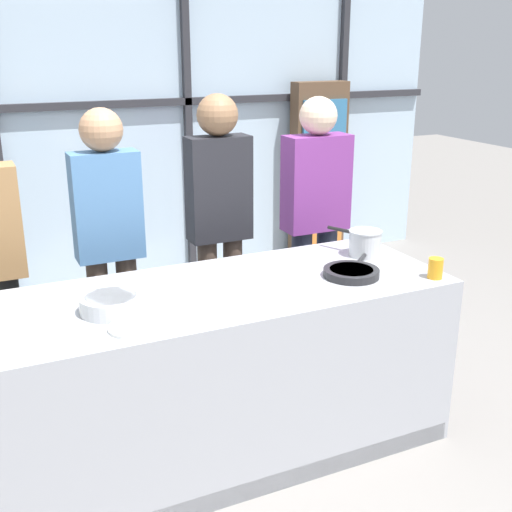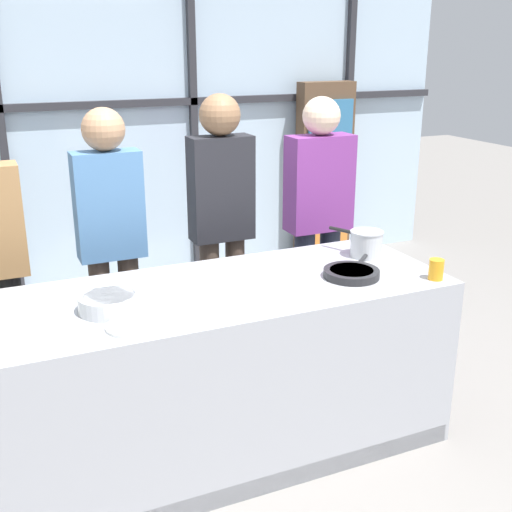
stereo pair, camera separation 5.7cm
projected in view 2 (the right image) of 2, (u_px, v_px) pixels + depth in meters
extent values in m
plane|color=gray|center=(223.00, 448.00, 3.35)|extent=(18.00, 18.00, 0.00)
cube|color=silver|center=(102.00, 122.00, 5.20)|extent=(6.40, 0.04, 2.80)
cube|color=#2D2D33|center=(102.00, 105.00, 5.11)|extent=(6.40, 0.06, 0.06)
cube|color=#2D2D33|center=(1.00, 127.00, 4.86)|extent=(0.06, 0.06, 2.80)
cube|color=#2D2D33|center=(194.00, 118.00, 5.45)|extent=(0.06, 0.06, 2.80)
cube|color=#2D2D33|center=(348.00, 111.00, 6.05)|extent=(0.06, 0.06, 2.80)
cube|color=brown|center=(324.00, 174.00, 5.99)|extent=(0.53, 0.16, 1.68)
cube|color=orange|center=(327.00, 225.00, 6.06)|extent=(0.44, 0.03, 0.37)
cube|color=#994C93|center=(329.00, 173.00, 5.90)|extent=(0.44, 0.03, 0.37)
cube|color=teal|center=(331.00, 121.00, 5.75)|extent=(0.44, 0.03, 0.37)
cube|color=#A8AAB2|center=(221.00, 371.00, 3.21)|extent=(2.25, 0.84, 0.90)
cube|color=black|center=(359.00, 267.00, 3.37)|extent=(0.52, 0.52, 0.01)
cube|color=black|center=(254.00, 487.00, 2.98)|extent=(2.20, 0.03, 0.10)
cylinder|color=#38383D|center=(351.00, 278.00, 3.21)|extent=(0.13, 0.13, 0.01)
cylinder|color=#38383D|center=(392.00, 271.00, 3.31)|extent=(0.13, 0.13, 0.01)
cylinder|color=#38383D|center=(326.00, 263.00, 3.43)|extent=(0.13, 0.13, 0.01)
cylinder|color=#38383D|center=(366.00, 257.00, 3.53)|extent=(0.13, 0.13, 0.01)
cylinder|color=black|center=(16.00, 343.00, 3.60)|extent=(0.14, 0.14, 0.83)
cylinder|color=#47382D|center=(132.00, 321.00, 3.85)|extent=(0.12, 0.12, 0.84)
cylinder|color=#47382D|center=(104.00, 326.00, 3.78)|extent=(0.12, 0.12, 0.84)
cube|color=#4C7AAD|center=(109.00, 205.00, 3.59)|extent=(0.38, 0.17, 0.61)
sphere|color=tan|center=(103.00, 129.00, 3.45)|extent=(0.24, 0.24, 0.24)
cylinder|color=#47382D|center=(235.00, 302.00, 4.10)|extent=(0.12, 0.12, 0.87)
cylinder|color=#47382D|center=(211.00, 306.00, 4.04)|extent=(0.12, 0.12, 0.87)
cube|color=#232328|center=(221.00, 189.00, 3.83)|extent=(0.38, 0.17, 0.63)
sphere|color=#8C6647|center=(220.00, 115.00, 3.70)|extent=(0.24, 0.24, 0.24)
cylinder|color=#232838|center=(328.00, 287.00, 4.37)|extent=(0.14, 0.14, 0.85)
cylinder|color=#232838|center=(303.00, 292.00, 4.30)|extent=(0.14, 0.14, 0.85)
cube|color=#7A3384|center=(319.00, 183.00, 4.10)|extent=(0.42, 0.19, 0.61)
sphere|color=beige|center=(321.00, 116.00, 3.97)|extent=(0.24, 0.24, 0.24)
cylinder|color=#232326|center=(351.00, 273.00, 3.21)|extent=(0.28, 0.28, 0.04)
cylinder|color=#B26B2D|center=(352.00, 270.00, 3.20)|extent=(0.22, 0.22, 0.01)
cylinder|color=#232326|center=(365.00, 257.00, 3.42)|extent=(0.18, 0.17, 0.02)
cylinder|color=silver|center=(366.00, 244.00, 3.50)|extent=(0.17, 0.17, 0.14)
cylinder|color=silver|center=(367.00, 232.00, 3.48)|extent=(0.18, 0.18, 0.01)
cylinder|color=black|center=(341.00, 230.00, 3.59)|extent=(0.08, 0.15, 0.02)
cylinder|color=white|center=(133.00, 326.00, 2.64)|extent=(0.22, 0.22, 0.01)
cylinder|color=silver|center=(110.00, 302.00, 2.80)|extent=(0.27, 0.27, 0.08)
cylinder|color=#4C4C51|center=(109.00, 296.00, 2.79)|extent=(0.23, 0.23, 0.01)
cylinder|color=orange|center=(436.00, 269.00, 3.17)|extent=(0.07, 0.07, 0.10)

